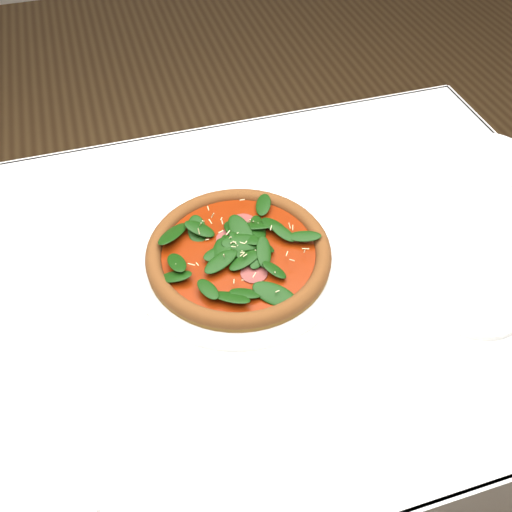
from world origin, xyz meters
name	(u,v)px	position (x,y,z in m)	size (l,w,h in m)	color
ground	(244,469)	(0.00, 0.00, 0.00)	(6.00, 6.00, 0.00)	brown
dining_table	(238,314)	(0.00, 0.00, 0.65)	(1.21, 0.81, 0.75)	white
plate	(239,259)	(0.01, 0.02, 0.76)	(0.34, 0.34, 0.01)	white
pizza	(239,251)	(0.01, 0.02, 0.78)	(0.36, 0.36, 0.04)	brown
saucer_near	(474,296)	(0.33, -0.15, 0.76)	(0.15, 0.15, 0.01)	white
saucer_far	(491,158)	(0.54, 0.14, 0.76)	(0.16, 0.16, 0.01)	white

